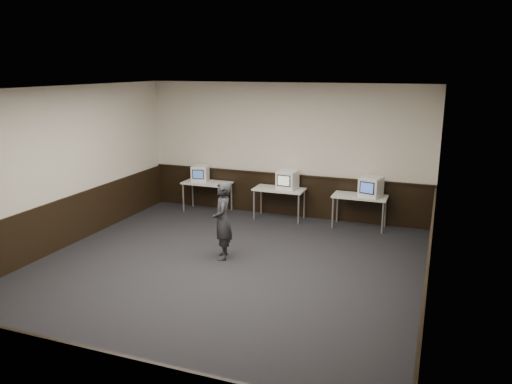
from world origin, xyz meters
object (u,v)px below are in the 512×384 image
at_px(desk_left, 207,185).
at_px(desk_center, 279,191).
at_px(desk_right, 360,199).
at_px(person, 223,221).
at_px(emac_right, 371,187).
at_px(emac_left, 200,173).
at_px(emac_center, 287,180).

xyz_separation_m(desk_left, desk_center, (1.90, 0.00, 0.00)).
xyz_separation_m(desk_right, person, (-2.12, -2.78, 0.07)).
height_order(desk_left, emac_right, emac_right).
distance_m(desk_left, person, 3.25).
bearing_deg(person, desk_left, -171.46).
height_order(desk_left, desk_center, same).
xyz_separation_m(desk_right, emac_left, (-4.01, 0.05, 0.27)).
bearing_deg(emac_right, desk_right, -166.95).
relative_size(desk_right, emac_left, 2.49).
bearing_deg(emac_right, desk_center, -166.34).
height_order(desk_left, person, person).
bearing_deg(desk_right, emac_right, -0.69).
relative_size(desk_right, person, 0.81).
relative_size(desk_left, desk_center, 1.00).
height_order(emac_center, emac_right, emac_right).
distance_m(desk_right, person, 3.50).
distance_m(desk_left, emac_right, 4.04).
relative_size(emac_left, emac_right, 0.87).
xyz_separation_m(emac_center, emac_right, (1.95, -0.04, 0.00)).
bearing_deg(emac_right, emac_center, -167.57).
bearing_deg(emac_center, emac_right, 3.96).
height_order(desk_center, emac_left, emac_left).
height_order(desk_left, desk_right, same).
bearing_deg(desk_left, emac_center, 1.15).
relative_size(desk_center, emac_right, 2.16).
xyz_separation_m(desk_right, emac_right, (0.23, -0.00, 0.29)).
distance_m(emac_center, emac_right, 1.95).
bearing_deg(emac_center, emac_left, -174.83).
xyz_separation_m(desk_center, emac_right, (2.13, -0.00, 0.29)).
relative_size(desk_right, emac_right, 2.16).
bearing_deg(emac_right, emac_left, -166.92).
relative_size(desk_left, emac_left, 2.49).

